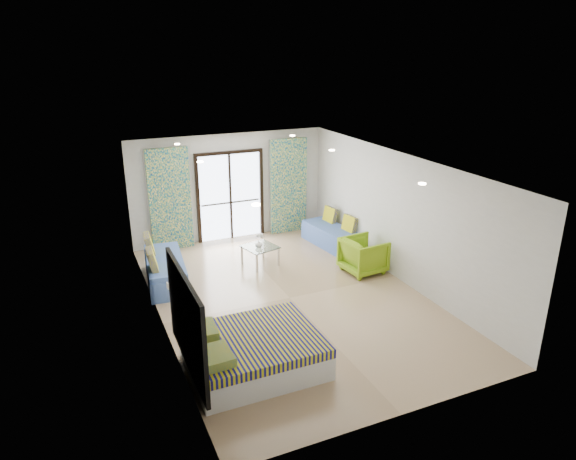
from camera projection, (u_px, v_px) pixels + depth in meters
name	position (u px, v px, depth m)	size (l,w,h in m)	color
floor	(290.00, 298.00, 10.19)	(5.00, 7.50, 0.01)	#9F805E
ceiling	(290.00, 164.00, 9.28)	(5.00, 7.50, 0.01)	silver
wall_back	(230.00, 187.00, 12.96)	(5.00, 0.01, 2.70)	silver
wall_front	(410.00, 328.00, 6.51)	(5.00, 0.01, 2.70)	silver
wall_left	(157.00, 255.00, 8.79)	(0.01, 7.50, 2.70)	silver
wall_right	(399.00, 217.00, 10.68)	(0.01, 7.50, 2.70)	silver
balcony_door	(230.00, 191.00, 12.97)	(1.76, 0.08, 2.28)	black
balcony_rail	(230.00, 202.00, 13.08)	(1.52, 0.03, 0.04)	#595451
curtain_left	(170.00, 200.00, 12.25)	(1.00, 0.10, 2.50)	silver
curtain_right	(289.00, 186.00, 13.43)	(1.00, 0.10, 2.50)	silver
downlight_a	(256.00, 205.00, 7.04)	(0.12, 0.12, 0.02)	#FFE0B2
downlight_b	(422.00, 184.00, 8.10)	(0.12, 0.12, 0.02)	#FFE0B2
downlight_c	(200.00, 162.00, 9.62)	(0.12, 0.12, 0.02)	#FFE0B2
downlight_d	(332.00, 150.00, 10.68)	(0.12, 0.12, 0.02)	#FFE0B2
downlight_e	(177.00, 144.00, 11.34)	(0.12, 0.12, 0.02)	#FFE0B2
downlight_f	(292.00, 136.00, 12.40)	(0.12, 0.12, 0.02)	#FFE0B2
headboard	(186.00, 321.00, 7.25)	(0.06, 2.10, 1.50)	black
switch_plate	(168.00, 286.00, 8.33)	(0.02, 0.10, 0.10)	silver
bed	(253.00, 352.00, 7.89)	(1.99, 1.62, 0.69)	silver
daybed_left	(165.00, 269.00, 10.77)	(0.94, 1.99, 0.95)	#4867AC
daybed_right	(332.00, 235.00, 12.78)	(0.88, 1.81, 0.86)	#4867AC
coffee_table	(260.00, 248.00, 11.59)	(0.83, 0.83, 0.79)	silver
vase	(259.00, 244.00, 11.47)	(0.16, 0.17, 0.16)	white
armchair	(364.00, 254.00, 11.23)	(0.83, 0.78, 0.86)	#81AD16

